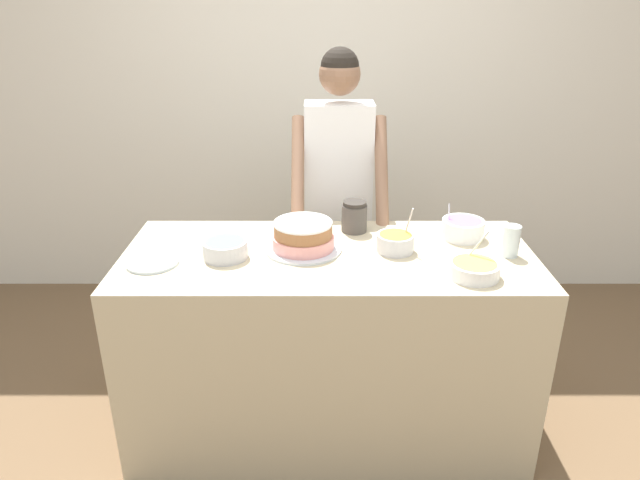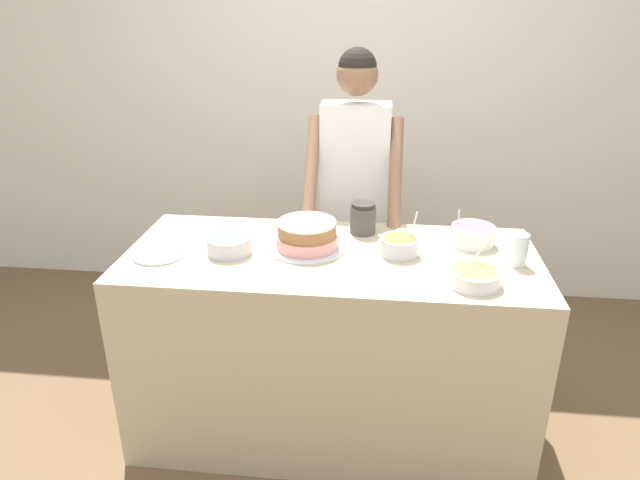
% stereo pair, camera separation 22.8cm
% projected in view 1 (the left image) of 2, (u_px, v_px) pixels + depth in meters
% --- Properties ---
extents(wall_back, '(10.00, 0.05, 2.60)m').
position_uv_depth(wall_back, '(328.00, 95.00, 3.51)').
color(wall_back, silver).
rests_on(wall_back, ground_plane).
extents(counter, '(1.70, 0.73, 0.88)m').
position_uv_depth(counter, '(329.00, 343.00, 2.53)').
color(counter, '#C6B793').
rests_on(counter, ground_plane).
extents(person_baker, '(0.46, 0.45, 1.65)m').
position_uv_depth(person_baker, '(340.00, 177.00, 2.88)').
color(person_baker, '#2D2D38').
rests_on(person_baker, ground_plane).
extents(cake, '(0.32, 0.32, 0.12)m').
position_uv_depth(cake, '(305.00, 237.00, 2.37)').
color(cake, silver).
rests_on(cake, counter).
extents(frosting_bowl_yellow, '(0.19, 0.19, 0.16)m').
position_uv_depth(frosting_bowl_yellow, '(476.00, 269.00, 2.15)').
color(frosting_bowl_yellow, white).
rests_on(frosting_bowl_yellow, counter).
extents(frosting_bowl_orange, '(0.16, 0.16, 0.19)m').
position_uv_depth(frosting_bowl_orange, '(397.00, 242.00, 2.36)').
color(frosting_bowl_orange, silver).
rests_on(frosting_bowl_orange, counter).
extents(frosting_bowl_blue, '(0.18, 0.18, 0.07)m').
position_uv_depth(frosting_bowl_blue, '(227.00, 248.00, 2.30)').
color(frosting_bowl_blue, silver).
rests_on(frosting_bowl_blue, counter).
extents(frosting_bowl_purple, '(0.18, 0.18, 0.15)m').
position_uv_depth(frosting_bowl_purple, '(465.00, 228.00, 2.49)').
color(frosting_bowl_purple, white).
rests_on(frosting_bowl_purple, counter).
extents(drinking_glass, '(0.07, 0.07, 0.13)m').
position_uv_depth(drinking_glass, '(513.00, 241.00, 2.31)').
color(drinking_glass, silver).
rests_on(drinking_glass, counter).
extents(ceramic_plate, '(0.21, 0.21, 0.01)m').
position_uv_depth(ceramic_plate, '(154.00, 262.00, 2.26)').
color(ceramic_plate, silver).
rests_on(ceramic_plate, counter).
extents(stoneware_jar, '(0.11, 0.11, 0.14)m').
position_uv_depth(stoneware_jar, '(356.00, 217.00, 2.55)').
color(stoneware_jar, '#4C4742').
rests_on(stoneware_jar, counter).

